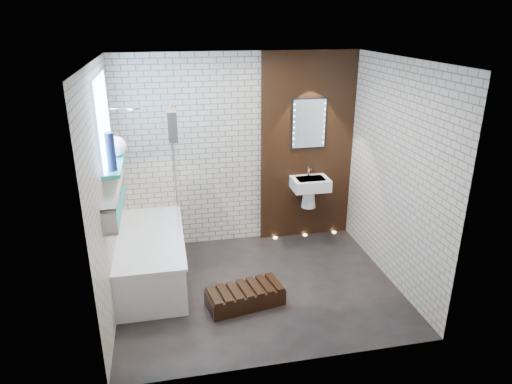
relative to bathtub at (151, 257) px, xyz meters
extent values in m
plane|color=black|center=(1.22, -0.45, -0.29)|extent=(3.20, 3.20, 0.00)
cube|color=#C0B599|center=(1.22, 0.85, 1.01)|extent=(3.20, 0.04, 2.60)
cube|color=#C0B599|center=(1.22, -1.75, 1.01)|extent=(3.20, 0.04, 2.60)
cube|color=#C0B599|center=(-0.38, -0.45, 1.01)|extent=(0.04, 2.60, 2.60)
cube|color=#C0B599|center=(2.82, -0.45, 1.01)|extent=(0.04, 2.60, 2.60)
plane|color=white|center=(1.22, -0.45, 2.31)|extent=(3.20, 3.20, 0.00)
cube|color=black|center=(2.17, 0.82, 1.01)|extent=(1.30, 0.06, 2.60)
cube|color=#7FADE0|center=(-0.36, -0.10, 1.71)|extent=(0.03, 1.00, 0.90)
cube|color=teal|center=(-0.29, -0.10, 1.24)|extent=(0.18, 1.00, 0.04)
cube|color=teal|center=(-0.31, -0.30, 0.79)|extent=(0.14, 1.30, 0.03)
cube|color=#B2A899|center=(-0.31, -0.30, 1.02)|extent=(0.14, 1.30, 0.03)
cube|color=#B2A899|center=(-0.31, -0.94, 0.91)|extent=(0.14, 0.03, 0.26)
cube|color=#B2A899|center=(-0.31, 0.33, 0.91)|extent=(0.14, 0.03, 0.26)
cube|color=white|center=(0.00, 0.00, -0.02)|extent=(0.75, 1.70, 0.55)
cube|color=white|center=(0.00, 0.00, 0.27)|extent=(0.79, 1.74, 0.03)
cylinder|color=silver|center=(0.15, 0.73, 0.35)|extent=(0.04, 0.04, 0.12)
cube|color=white|center=(0.35, 0.44, 0.99)|extent=(0.01, 0.78, 1.40)
cube|color=#292521|center=(0.35, 0.15, 1.56)|extent=(0.10, 0.26, 0.34)
cylinder|color=silver|center=(-0.08, 0.50, 1.71)|extent=(0.18, 0.18, 0.02)
cube|color=white|center=(2.17, 0.61, 0.56)|extent=(0.50, 0.36, 0.16)
cone|color=white|center=(2.17, 0.66, 0.34)|extent=(0.20, 0.20, 0.28)
cylinder|color=silver|center=(2.17, 0.71, 0.71)|extent=(0.03, 0.03, 0.14)
cube|color=black|center=(2.17, 0.78, 1.36)|extent=(0.50, 0.02, 0.70)
cube|color=silver|center=(2.17, 0.77, 1.36)|extent=(0.45, 0.01, 0.65)
cube|color=black|center=(1.01, -0.76, -0.20)|extent=(0.89, 0.52, 0.19)
cylinder|color=maroon|center=(-0.31, 0.08, 0.88)|extent=(0.06, 0.06, 0.14)
cylinder|color=#B8581C|center=(-0.31, -0.59, 0.87)|extent=(0.06, 0.06, 0.11)
sphere|color=white|center=(-0.28, 0.08, 1.37)|extent=(0.23, 0.23, 0.23)
sphere|color=#141D39|center=(-0.28, 0.20, 1.32)|extent=(0.13, 0.13, 0.13)
cylinder|color=#141D39|center=(-0.28, -0.43, 1.45)|extent=(0.09, 0.09, 0.39)
cylinder|color=#FFD899|center=(1.72, 0.75, -0.29)|extent=(0.06, 0.06, 0.01)
cylinder|color=#FFD899|center=(2.17, 0.75, -0.29)|extent=(0.06, 0.06, 0.01)
cylinder|color=#FFD899|center=(2.62, 0.75, -0.29)|extent=(0.06, 0.06, 0.01)
camera|label=1|loc=(0.25, -5.02, 2.72)|focal=32.19mm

